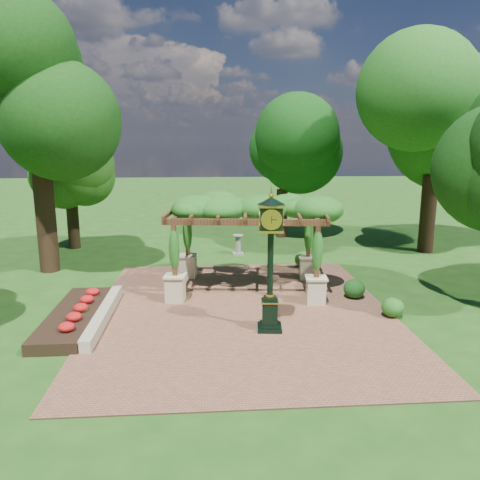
{
  "coord_description": "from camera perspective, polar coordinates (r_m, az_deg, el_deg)",
  "views": [
    {
      "loc": [
        -1.23,
        -14.11,
        5.78
      ],
      "look_at": [
        0.0,
        2.5,
        2.2
      ],
      "focal_mm": 35.0,
      "sensor_mm": 36.0,
      "label": 1
    }
  ],
  "objects": [
    {
      "name": "tree_west_near",
      "position": [
        22.11,
        -23.74,
        16.08
      ],
      "size": [
        4.85,
        4.85,
        11.22
      ],
      "color": "#342115",
      "rests_on": "ground"
    },
    {
      "name": "pedestal_clock",
      "position": [
        13.97,
        3.75,
        -1.41
      ],
      "size": [
        0.9,
        0.9,
        4.2
      ],
      "rotation": [
        0.0,
        0.0,
        -0.09
      ],
      "color": "black",
      "rests_on": "brick_plaza"
    },
    {
      "name": "flower_bed",
      "position": [
        16.22,
        -19.45,
        -8.79
      ],
      "size": [
        1.5,
        5.0,
        0.36
      ],
      "primitive_type": "cube",
      "color": "red",
      "rests_on": "ground"
    },
    {
      "name": "pergola",
      "position": [
        17.8,
        0.82,
        3.27
      ],
      "size": [
        6.27,
        4.36,
        3.7
      ],
      "rotation": [
        0.0,
        0.0,
        -0.12
      ],
      "color": "beige",
      "rests_on": "brick_plaza"
    },
    {
      "name": "ground",
      "position": [
        15.3,
        0.7,
        -10.07
      ],
      "size": [
        120.0,
        120.0,
        0.0
      ],
      "primitive_type": "plane",
      "color": "#1E4714",
      "rests_on": "ground"
    },
    {
      "name": "tree_west_far",
      "position": [
        26.46,
        -20.17,
        8.82
      ],
      "size": [
        3.39,
        3.39,
        6.71
      ],
      "color": "black",
      "rests_on": "ground"
    },
    {
      "name": "sundial",
      "position": [
        23.98,
        -0.24,
        -0.71
      ],
      "size": [
        0.58,
        0.58,
        1.02
      ],
      "rotation": [
        0.0,
        0.0,
        0.03
      ],
      "color": "gray",
      "rests_on": "ground"
    },
    {
      "name": "shrub_front",
      "position": [
        16.38,
        18.1,
        -7.81
      ],
      "size": [
        0.91,
        0.91,
        0.65
      ],
      "primitive_type": "ellipsoid",
      "rotation": [
        0.0,
        0.0,
        -0.32
      ],
      "color": "#22601B",
      "rests_on": "brick_plaza"
    },
    {
      "name": "shrub_mid",
      "position": [
        17.87,
        13.75,
        -5.78
      ],
      "size": [
        1.04,
        1.04,
        0.71
      ],
      "primitive_type": "ellipsoid",
      "rotation": [
        0.0,
        0.0,
        0.43
      ],
      "color": "#164A15",
      "rests_on": "brick_plaza"
    },
    {
      "name": "brick_plaza",
      "position": [
        16.22,
        0.4,
        -8.67
      ],
      "size": [
        10.0,
        12.0,
        0.04
      ],
      "primitive_type": "cube",
      "color": "brown",
      "rests_on": "ground"
    },
    {
      "name": "tree_north",
      "position": [
        27.98,
        5.27,
        10.69
      ],
      "size": [
        4.46,
        4.46,
        7.43
      ],
      "color": "#372216",
      "rests_on": "ground"
    },
    {
      "name": "shrub_back",
      "position": [
        21.68,
        7.75,
        -2.33
      ],
      "size": [
        0.93,
        0.93,
        0.73
      ],
      "primitive_type": "ellipsoid",
      "rotation": [
        0.0,
        0.0,
        -0.16
      ],
      "color": "#235B1A",
      "rests_on": "brick_plaza"
    },
    {
      "name": "border_wall",
      "position": [
        16.0,
        -16.31,
        -8.79
      ],
      "size": [
        0.35,
        5.0,
        0.4
      ],
      "primitive_type": "cube",
      "color": "#C6B793",
      "rests_on": "ground"
    },
    {
      "name": "tree_east_far",
      "position": [
        25.98,
        22.83,
        14.11
      ],
      "size": [
        6.04,
        6.04,
        10.3
      ],
      "color": "#321D13",
      "rests_on": "ground"
    }
  ]
}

